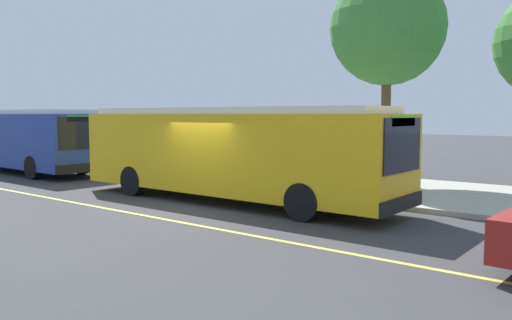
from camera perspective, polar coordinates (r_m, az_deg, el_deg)
The scene contains 10 objects.
ground_plane at distance 15.77m, azimuth -5.37°, elevation -4.99°, with size 120.00×120.00×0.00m, color #38383A.
sidewalk_curb at distance 20.47m, azimuth 6.33°, elevation -2.48°, with size 44.00×6.40×0.15m, color #A8A399.
lane_stripe_center at distance 14.29m, azimuth -11.52°, elevation -6.10°, with size 36.00×0.14×0.01m, color #E0D64C.
transit_bus_main at distance 16.27m, azimuth -2.80°, elevation 1.07°, with size 11.34×2.64×2.95m.
transit_bus_second at distance 27.20m, azimuth -24.33°, elevation 2.21°, with size 10.67×2.80×2.95m.
bus_shelter at distance 21.37m, azimuth -0.15°, elevation 2.82°, with size 2.90×1.60×2.48m.
waiting_bench at distance 21.41m, azimuth -0.31°, elevation -0.62°, with size 1.60×0.48×0.95m.
route_sign_post at distance 18.37m, azimuth 1.30°, elevation 2.59°, with size 0.44×0.08×2.80m.
pedestrian_commuter at distance 19.55m, azimuth 2.28°, elevation 0.26°, with size 0.24×0.40×1.69m.
street_tree_upstreet at distance 20.58m, azimuth 14.23°, elevation 13.80°, with size 4.28×4.28×7.95m.
Camera 1 is at (10.75, -11.21, 2.73)m, focal length 36.46 mm.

